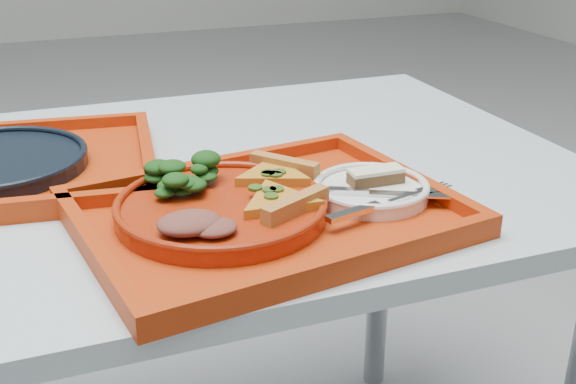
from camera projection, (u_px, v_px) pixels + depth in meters
name	position (u px, v px, depth m)	size (l,w,h in m)	color
table	(44.00, 238.00, 1.03)	(1.60, 0.80, 0.75)	#A7B3BB
tray_main	(266.00, 218.00, 0.90)	(0.45, 0.35, 0.01)	#A72C08
dinner_plate	(221.00, 210.00, 0.89)	(0.26, 0.26, 0.02)	#96220A
side_plate	(371.00, 192.00, 0.94)	(0.15, 0.15, 0.01)	white
pizza_slice_a	(278.00, 198.00, 0.87)	(0.12, 0.10, 0.02)	gold
pizza_slice_b	(273.00, 172.00, 0.95)	(0.11, 0.10, 0.02)	gold
salad_heap	(187.00, 171.00, 0.92)	(0.09, 0.08, 0.04)	black
meat_portion	(189.00, 223.00, 0.81)	(0.07, 0.06, 0.02)	brown
dessert_bar	(376.00, 176.00, 0.95)	(0.07, 0.03, 0.02)	#492818
knife	(381.00, 192.00, 0.92)	(0.18, 0.02, 0.01)	silver
fork	(387.00, 202.00, 0.89)	(0.18, 0.02, 0.01)	silver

